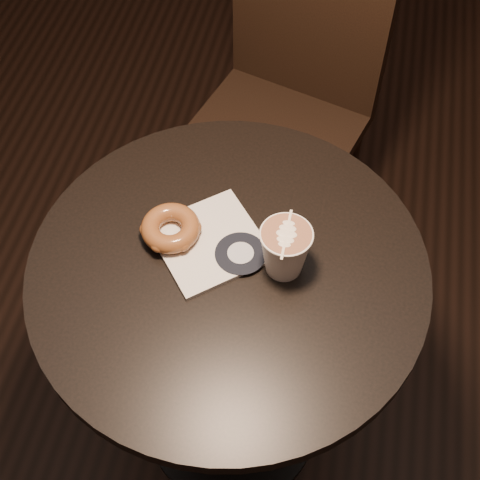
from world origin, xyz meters
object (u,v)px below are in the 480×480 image
at_px(cafe_table, 230,320).
at_px(latte_cup, 285,251).
at_px(chair, 290,81).
at_px(pastry_bag, 210,242).
at_px(doughnut, 171,228).

xyz_separation_m(cafe_table, latte_cup, (0.09, 0.01, 0.25)).
xyz_separation_m(chair, latte_cup, (0.08, -0.67, 0.22)).
bearing_deg(chair, latte_cup, -66.22).
bearing_deg(cafe_table, pastry_bag, 137.95).
bearing_deg(latte_cup, pastry_bag, 170.09).
relative_size(pastry_bag, latte_cup, 1.77).
relative_size(cafe_table, doughnut, 7.15).
bearing_deg(latte_cup, chair, 97.02).
bearing_deg(pastry_bag, latte_cup, -49.44).
relative_size(cafe_table, pastry_bag, 4.29).
xyz_separation_m(cafe_table, chair, (0.01, 0.69, 0.03)).
distance_m(pastry_bag, doughnut, 0.07).
height_order(cafe_table, latte_cup, latte_cup).
bearing_deg(doughnut, pastry_bag, -1.01).
distance_m(doughnut, latte_cup, 0.21).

